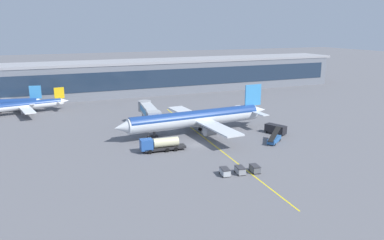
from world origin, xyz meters
TOP-DOWN VIEW (x-y plane):
  - ground_plane at (0.00, 0.00)m, footprint 700.00×700.00m
  - apron_lead_in_line at (4.24, 2.00)m, footprint 5.42×79.86m
  - terminal_building at (1.18, 77.80)m, footprint 203.63×19.80m
  - main_airliner at (4.21, 9.55)m, footprint 45.92×36.39m
  - jet_bridge at (-6.62, 18.99)m, footprint 5.50×18.38m
  - fuel_tanker at (-9.82, -1.05)m, footprint 10.94×3.23m
  - belt_loader at (18.92, -5.92)m, footprint 6.25×5.31m
  - lavatory_truck at (24.05, 1.06)m, footprint 4.34×6.24m
  - baggage_cart_0 at (-2.50, -20.08)m, footprint 1.93×2.83m
  - baggage_cart_1 at (0.67, -20.52)m, footprint 1.93×2.83m
  - baggage_cart_2 at (3.84, -20.95)m, footprint 1.93×2.83m
  - commuter_jet_far at (-40.86, 53.47)m, footprint 31.48×25.26m

SIDE VIEW (x-z plane):
  - ground_plane at x=0.00m, z-range 0.00..0.00m
  - apron_lead_in_line at x=4.24m, z-range 0.00..0.01m
  - baggage_cart_0 at x=-2.50m, z-range 0.04..1.52m
  - baggage_cart_1 at x=0.67m, z-range 0.04..1.52m
  - baggage_cart_2 at x=3.84m, z-range 0.04..1.52m
  - belt_loader at x=18.92m, z-range -0.75..2.73m
  - lavatory_truck at x=24.05m, z-range 0.17..2.67m
  - fuel_tanker at x=-9.82m, z-range 0.12..3.37m
  - commuter_jet_far at x=-40.86m, z-range -1.12..6.88m
  - main_airliner at x=4.21m, z-range -1.89..10.50m
  - jet_bridge at x=-6.62m, z-range 1.75..8.74m
  - terminal_building at x=1.18m, z-range 0.02..14.40m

